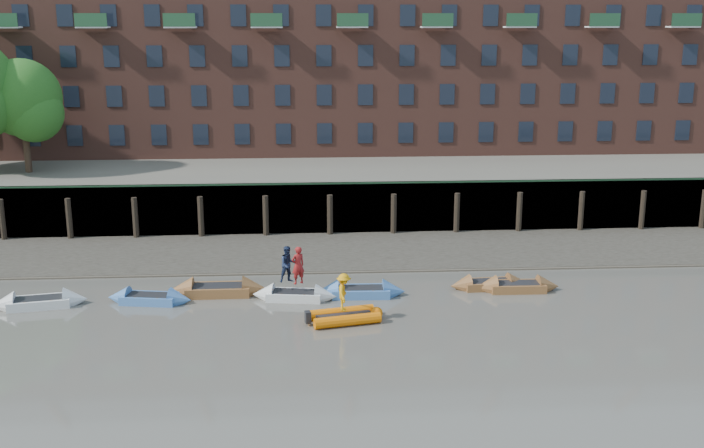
{
  "coord_description": "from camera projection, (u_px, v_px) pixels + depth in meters",
  "views": [
    {
      "loc": [
        -3.78,
        -28.12,
        13.44
      ],
      "look_at": [
        -1.24,
        12.0,
        3.2
      ],
      "focal_mm": 42.0,
      "sensor_mm": 36.0,
      "label": 1
    }
  ],
  "objects": [
    {
      "name": "ground",
      "position": [
        405.0,
        385.0,
        30.74
      ],
      "size": [
        220.0,
        220.0,
        0.0
      ],
      "primitive_type": "plane",
      "color": "#5C584F",
      "rests_on": "ground"
    },
    {
      "name": "foreshore",
      "position": [
        367.0,
        251.0,
        48.15
      ],
      "size": [
        110.0,
        8.0,
        0.5
      ],
      "primitive_type": "cube",
      "color": "#3D382F",
      "rests_on": "ground"
    },
    {
      "name": "mud_band",
      "position": [
        372.0,
        269.0,
        44.86
      ],
      "size": [
        110.0,
        1.6,
        0.1
      ],
      "primitive_type": "cube",
      "color": "#4C4336",
      "rests_on": "ground"
    },
    {
      "name": "river_wall",
      "position": [
        361.0,
        208.0,
        51.99
      ],
      "size": [
        110.0,
        1.23,
        3.3
      ],
      "color": "#2D2A26",
      "rests_on": "ground"
    },
    {
      "name": "bank_terrace",
      "position": [
        349.0,
        169.0,
        65.17
      ],
      "size": [
        110.0,
        28.0,
        3.2
      ],
      "primitive_type": "cube",
      "color": "#5E594D",
      "rests_on": "ground"
    },
    {
      "name": "apartment_terrace",
      "position": [
        348.0,
        23.0,
        63.36
      ],
      "size": [
        80.6,
        15.56,
        20.98
      ],
      "color": "brown",
      "rests_on": "bank_terrace"
    },
    {
      "name": "rowboat_0",
      "position": [
        39.0,
        302.0,
        38.96
      ],
      "size": [
        4.54,
        2.05,
        1.27
      ],
      "rotation": [
        0.0,
        0.0,
        0.18
      ],
      "color": "silver",
      "rests_on": "ground"
    },
    {
      "name": "rowboat_1",
      "position": [
        149.0,
        299.0,
        39.51
      ],
      "size": [
        4.24,
        1.84,
        1.19
      ],
      "rotation": [
        0.0,
        0.0,
        -0.16
      ],
      "color": "#4373B3",
      "rests_on": "ground"
    },
    {
      "name": "rowboat_2",
      "position": [
        218.0,
        290.0,
        40.62
      ],
      "size": [
        4.87,
        1.45,
        1.41
      ],
      "rotation": [
        0.0,
        0.0,
        0.01
      ],
      "color": "brown",
      "rests_on": "ground"
    },
    {
      "name": "rowboat_3",
      "position": [
        294.0,
        295.0,
        39.96
      ],
      "size": [
        4.25,
        1.79,
        1.2
      ],
      "rotation": [
        0.0,
        0.0,
        -0.15
      ],
      "color": "silver",
      "rests_on": "ground"
    },
    {
      "name": "rowboat_4",
      "position": [
        361.0,
        292.0,
        40.44
      ],
      "size": [
        4.42,
        1.4,
        1.27
      ],
      "rotation": [
        0.0,
        0.0,
        -0.03
      ],
      "color": "#4373B3",
      "rests_on": "ground"
    },
    {
      "name": "rowboat_5",
      "position": [
        489.0,
        284.0,
        41.61
      ],
      "size": [
        4.08,
        1.47,
        1.16
      ],
      "rotation": [
        0.0,
        0.0,
        0.08
      ],
      "color": "brown",
      "rests_on": "ground"
    },
    {
      "name": "rowboat_6",
      "position": [
        517.0,
        287.0,
        41.22
      ],
      "size": [
        4.25,
        1.29,
        1.23
      ],
      "rotation": [
        0.0,
        0.0,
        -0.01
      ],
      "color": "brown",
      "rests_on": "ground"
    },
    {
      "name": "rib_tender",
      "position": [
        347.0,
        316.0,
        37.1
      ],
      "size": [
        3.42,
        2.19,
        0.58
      ],
      "rotation": [
        0.0,
        0.0,
        0.22
      ],
      "color": "orange",
      "rests_on": "ground"
    },
    {
      "name": "person_rower_a",
      "position": [
        298.0,
        265.0,
        39.6
      ],
      "size": [
        0.81,
        0.72,
        1.87
      ],
      "primitive_type": "imported",
      "rotation": [
        0.0,
        0.0,
        3.64
      ],
      "color": "maroon",
      "rests_on": "rowboat_3"
    },
    {
      "name": "person_rower_b",
      "position": [
        288.0,
        264.0,
        39.86
      ],
      "size": [
        1.05,
        0.94,
        1.8
      ],
      "primitive_type": "imported",
      "rotation": [
        0.0,
        0.0,
        0.34
      ],
      "color": "#19233F",
      "rests_on": "rowboat_3"
    },
    {
      "name": "person_rib_crew",
      "position": [
        344.0,
        292.0,
        36.78
      ],
      "size": [
        0.74,
        1.17,
        1.72
      ],
      "primitive_type": "imported",
      "rotation": [
        0.0,
        0.0,
        1.47
      ],
      "color": "orange",
      "rests_on": "rib_tender"
    }
  ]
}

